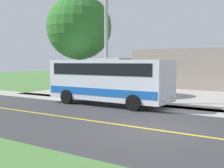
% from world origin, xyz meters
% --- Properties ---
extents(ground_plane, '(120.00, 120.00, 0.00)m').
position_xyz_m(ground_plane, '(0.00, 0.00, 0.00)').
color(ground_plane, '#477238').
extents(road_surface, '(8.00, 100.00, 0.01)m').
position_xyz_m(road_surface, '(0.00, 0.00, 0.00)').
color(road_surface, '#333335').
rests_on(road_surface, ground).
extents(sidewalk, '(2.40, 100.00, 0.01)m').
position_xyz_m(sidewalk, '(-5.20, 0.00, 0.00)').
color(sidewalk, '#9E9991').
rests_on(sidewalk, ground).
extents(road_centre_line, '(0.16, 100.00, 0.00)m').
position_xyz_m(road_centre_line, '(0.00, 0.00, 0.01)').
color(road_centre_line, gold).
rests_on(road_centre_line, ground).
extents(shuttle_bus_front, '(2.79, 7.88, 2.91)m').
position_xyz_m(shuttle_bus_front, '(-4.57, -4.96, 1.60)').
color(shuttle_bus_front, silver).
rests_on(shuttle_bus_front, ground).
extents(street_light_pole, '(1.97, 0.24, 8.19)m').
position_xyz_m(street_light_pole, '(-4.88, -5.49, 4.50)').
color(street_light_pole, '#9E9EA3').
rests_on(street_light_pole, ground).
extents(tree_curbside, '(5.13, 5.13, 7.97)m').
position_xyz_m(tree_curbside, '(-7.40, -9.69, 5.39)').
color(tree_curbside, '#4C3826').
rests_on(tree_curbside, ground).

